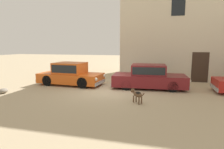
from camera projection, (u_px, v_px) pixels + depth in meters
name	position (u px, v px, depth m)	size (l,w,h in m)	color
ground_plane	(108.00, 90.00, 10.96)	(80.00, 80.00, 0.00)	tan
parked_sedan_nearest	(71.00, 74.00, 12.48)	(4.34, 1.99, 1.46)	#D15619
parked_sedan_second	(149.00, 77.00, 11.43)	(4.54, 2.10, 1.43)	maroon
stray_dog_spotted	(137.00, 94.00, 8.49)	(0.74, 0.69, 0.63)	brown
rubble_pile	(3.00, 91.00, 10.29)	(0.57, 0.42, 0.26)	gray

